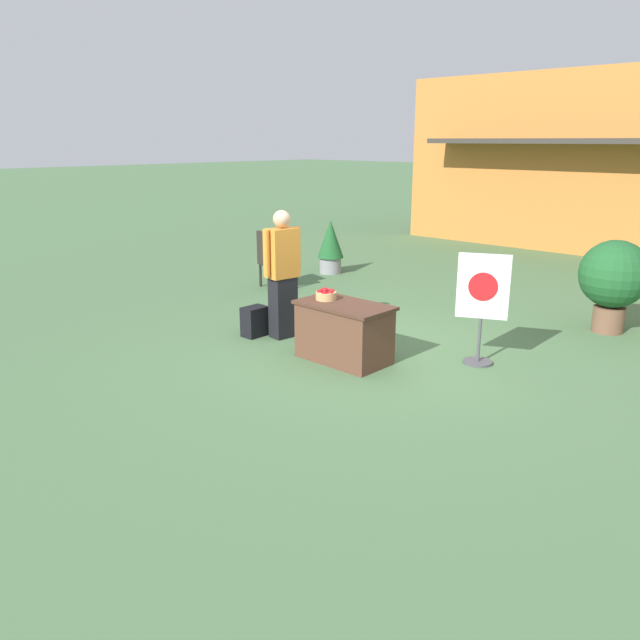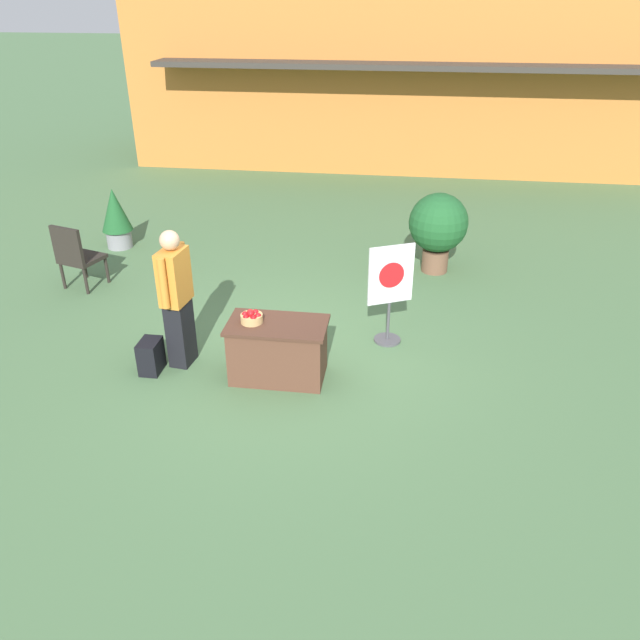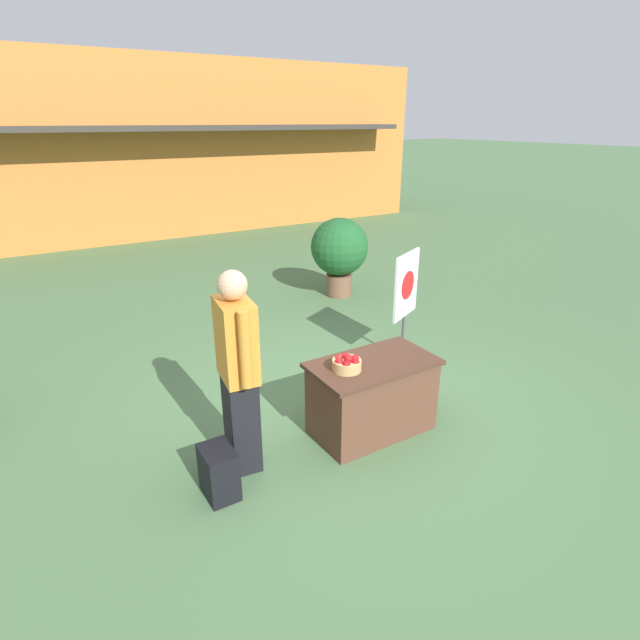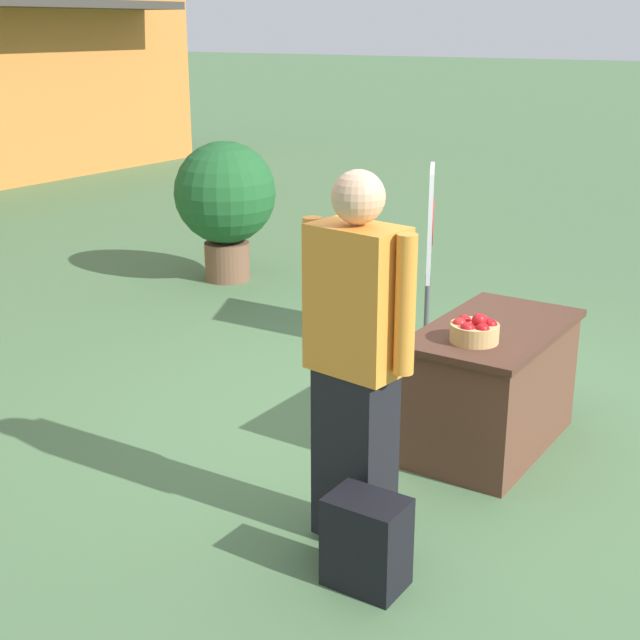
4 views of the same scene
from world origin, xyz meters
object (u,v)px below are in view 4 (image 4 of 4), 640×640
Objects in this scene: display_table at (491,386)px; backpack at (366,542)px; potted_plant_near_left at (225,198)px; person_visitor at (356,359)px; poster_board at (429,251)px; apple_basket at (475,330)px.

display_table is 2.82× the size of backpack.
backpack is 5.10m from potted_plant_near_left.
person_visitor is 4.67m from potted_plant_near_left.
poster_board is at bearing 26.52° from person_visitor.
person_visitor reaches higher than apple_basket.
display_table is 0.89× the size of potted_plant_near_left.
person_visitor reaches higher than potted_plant_near_left.
display_table is 1.38m from person_visitor.
display_table is at bearing -76.35° from poster_board.
poster_board reaches higher than display_table.
backpack is at bearing -93.91° from poster_board.
backpack is (-0.32, -0.25, -0.70)m from person_visitor.
display_table is 0.86× the size of poster_board.
person_visitor is 4.20× the size of backpack.
apple_basket reaches higher than backpack.
poster_board is (1.58, 1.06, -0.04)m from apple_basket.
poster_board is 2.57m from potted_plant_near_left.
apple_basket is (-0.30, -0.00, 0.43)m from display_table.
apple_basket is 1.41m from backpack.
poster_board is (1.28, 1.06, 0.39)m from display_table.
display_table is 0.52m from apple_basket.
potted_plant_near_left reaches higher than backpack.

